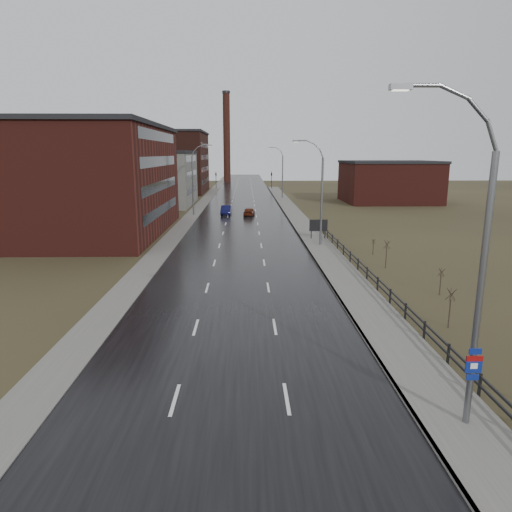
{
  "coord_description": "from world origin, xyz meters",
  "views": [
    {
      "loc": [
        0.67,
        -13.01,
        9.92
      ],
      "look_at": [
        1.33,
        17.74,
        3.0
      ],
      "focal_mm": 32.0,
      "sensor_mm": 36.0,
      "label": 1
    }
  ],
  "objects_px": {
    "billboard": "(318,226)",
    "car_near": "(226,210)",
    "car_far": "(249,212)",
    "streetlight_main": "(474,269)"
  },
  "relations": [
    {
      "from": "streetlight_main",
      "to": "car_near",
      "type": "relative_size",
      "value": 2.66
    },
    {
      "from": "billboard",
      "to": "car_near",
      "type": "relative_size",
      "value": 0.53
    },
    {
      "from": "billboard",
      "to": "car_far",
      "type": "xyz_separation_m",
      "value": [
        -7.97,
        21.18,
        -0.97
      ]
    },
    {
      "from": "billboard",
      "to": "car_far",
      "type": "bearing_deg",
      "value": 110.63
    },
    {
      "from": "billboard",
      "to": "car_near",
      "type": "height_order",
      "value": "billboard"
    },
    {
      "from": "streetlight_main",
      "to": "billboard",
      "type": "distance_m",
      "value": 37.83
    },
    {
      "from": "streetlight_main",
      "to": "billboard",
      "type": "bearing_deg",
      "value": 89.04
    },
    {
      "from": "car_far",
      "to": "streetlight_main",
      "type": "bearing_deg",
      "value": 103.26
    },
    {
      "from": "streetlight_main",
      "to": "car_far",
      "type": "bearing_deg",
      "value": 97.13
    },
    {
      "from": "streetlight_main",
      "to": "billboard",
      "type": "relative_size",
      "value": 5.0
    }
  ]
}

